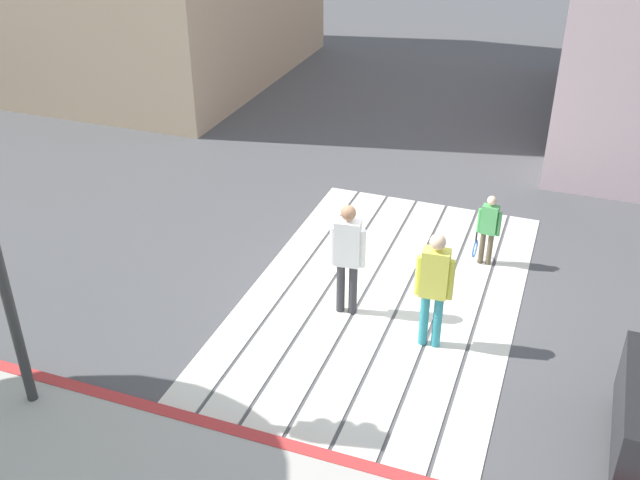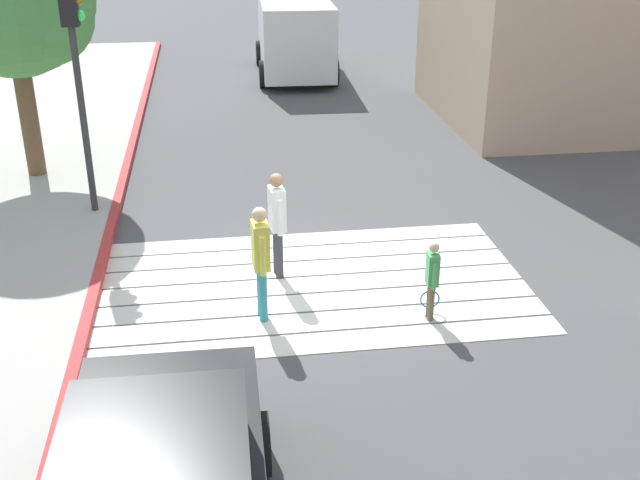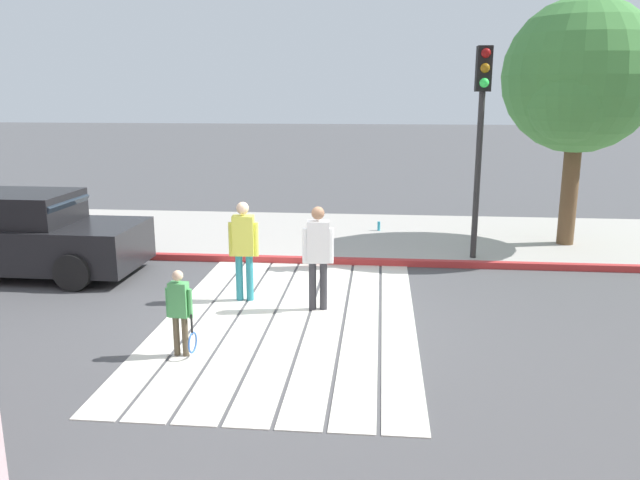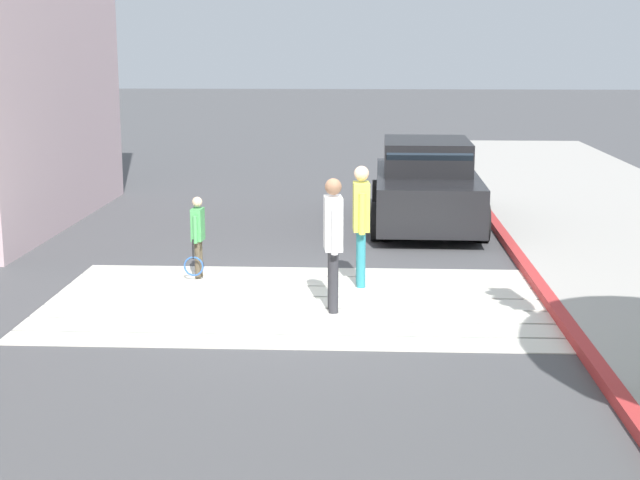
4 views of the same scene
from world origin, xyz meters
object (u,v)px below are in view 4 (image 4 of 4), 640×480
object	(u,v)px
pedestrian_adult_trailing	(361,217)
pedestrian_child_with_racket	(198,234)
car_parked_near_curb	(426,186)
pedestrian_adult_lead	(333,235)

from	to	relation	value
pedestrian_adult_trailing	pedestrian_child_with_racket	world-z (taller)	pedestrian_adult_trailing
car_parked_near_curb	pedestrian_child_with_racket	distance (m)	5.38
pedestrian_child_with_racket	pedestrian_adult_lead	bearing A→B (deg)	140.91
pedestrian_adult_trailing	pedestrian_child_with_racket	xyz separation A→B (m)	(2.30, -0.34, -0.32)
pedestrian_adult_lead	pedestrian_child_with_racket	world-z (taller)	pedestrian_adult_lead
pedestrian_adult_lead	pedestrian_adult_trailing	xyz separation A→B (m)	(-0.34, -1.26, -0.00)
pedestrian_adult_trailing	pedestrian_child_with_racket	bearing A→B (deg)	-8.45
car_parked_near_curb	pedestrian_adult_lead	world-z (taller)	pedestrian_adult_lead
pedestrian_adult_lead	pedestrian_child_with_racket	xyz separation A→B (m)	(1.97, -1.60, -0.32)
car_parked_near_curb	pedestrian_adult_trailing	bearing A→B (deg)	75.34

